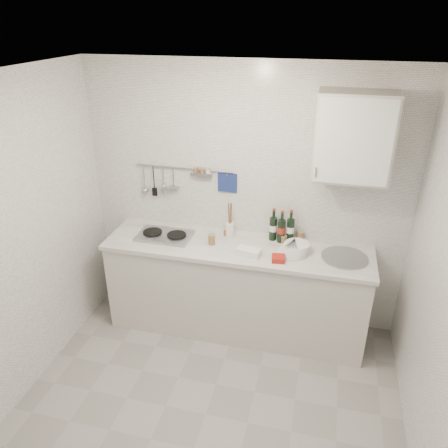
# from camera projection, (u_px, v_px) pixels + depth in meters

# --- Properties ---
(floor) EXTENTS (3.00, 3.00, 0.00)m
(floor) POSITION_uv_depth(u_px,v_px,m) (206.00, 414.00, 3.42)
(floor) COLOR gray
(floor) RESTS_ON ground
(ceiling) EXTENTS (3.00, 3.00, 0.00)m
(ceiling) POSITION_uv_depth(u_px,v_px,m) (197.00, 83.00, 2.32)
(ceiling) COLOR silver
(ceiling) RESTS_ON back_wall
(back_wall) EXTENTS (3.00, 0.02, 2.50)m
(back_wall) POSITION_uv_depth(u_px,v_px,m) (244.00, 200.00, 4.09)
(back_wall) COLOR silver
(back_wall) RESTS_ON floor
(wall_left) EXTENTS (0.02, 2.80, 2.50)m
(wall_left) POSITION_uv_depth(u_px,v_px,m) (5.00, 253.00, 3.19)
(wall_left) COLOR silver
(wall_left) RESTS_ON floor
(counter) EXTENTS (2.44, 0.64, 0.96)m
(counter) POSITION_uv_depth(u_px,v_px,m) (237.00, 290.00, 4.19)
(counter) COLOR #B9B5AB
(counter) RESTS_ON floor
(wall_rail) EXTENTS (0.98, 0.09, 0.34)m
(wall_rail) POSITION_uv_depth(u_px,v_px,m) (182.00, 178.00, 4.11)
(wall_rail) COLOR #93969B
(wall_rail) RESTS_ON back_wall
(wall_cabinet) EXTENTS (0.60, 0.38, 0.70)m
(wall_cabinet) POSITION_uv_depth(u_px,v_px,m) (354.00, 137.00, 3.43)
(wall_cabinet) COLOR #B9B5AB
(wall_cabinet) RESTS_ON back_wall
(plate_stack_hob) EXTENTS (0.23, 0.23, 0.02)m
(plate_stack_hob) POSITION_uv_depth(u_px,v_px,m) (158.00, 235.00, 4.14)
(plate_stack_hob) COLOR #4869A3
(plate_stack_hob) RESTS_ON counter
(plate_stack_sink) EXTENTS (0.28, 0.26, 0.10)m
(plate_stack_sink) POSITION_uv_depth(u_px,v_px,m) (294.00, 249.00, 3.82)
(plate_stack_sink) COLOR white
(plate_stack_sink) RESTS_ON counter
(wine_bottles) EXTENTS (0.23, 0.11, 0.31)m
(wine_bottles) POSITION_uv_depth(u_px,v_px,m) (282.00, 226.00, 3.99)
(wine_bottles) COLOR black
(wine_bottles) RESTS_ON counter
(butter_dish) EXTENTS (0.22, 0.14, 0.06)m
(butter_dish) POSITION_uv_depth(u_px,v_px,m) (249.00, 252.00, 3.80)
(butter_dish) COLOR white
(butter_dish) RESTS_ON counter
(strawberry_punnet) EXTENTS (0.12, 0.12, 0.05)m
(strawberry_punnet) POSITION_uv_depth(u_px,v_px,m) (278.00, 258.00, 3.72)
(strawberry_punnet) COLOR red
(strawberry_punnet) RESTS_ON counter
(utensil_crock) EXTENTS (0.08, 0.08, 0.34)m
(utensil_crock) POSITION_uv_depth(u_px,v_px,m) (230.00, 228.00, 4.12)
(utensil_crock) COLOR white
(utensil_crock) RESTS_ON counter
(jar_a) EXTENTS (0.06, 0.06, 0.08)m
(jar_a) POSITION_uv_depth(u_px,v_px,m) (227.00, 231.00, 4.14)
(jar_a) COLOR brown
(jar_a) RESTS_ON counter
(jar_b) EXTENTS (0.07, 0.07, 0.09)m
(jar_b) POSITION_uv_depth(u_px,v_px,m) (300.00, 235.00, 4.05)
(jar_b) COLOR brown
(jar_b) RESTS_ON counter
(jar_c) EXTENTS (0.06, 0.06, 0.07)m
(jar_c) POSITION_uv_depth(u_px,v_px,m) (284.00, 239.00, 4.00)
(jar_c) COLOR brown
(jar_c) RESTS_ON counter
(jar_d) EXTENTS (0.07, 0.07, 0.11)m
(jar_d) POSITION_uv_depth(u_px,v_px,m) (212.00, 239.00, 3.97)
(jar_d) COLOR brown
(jar_d) RESTS_ON counter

